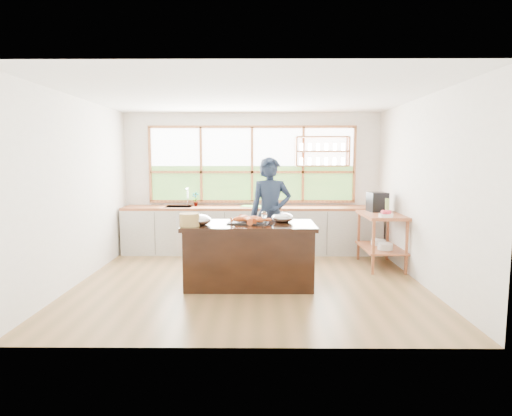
{
  "coord_description": "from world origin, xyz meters",
  "views": [
    {
      "loc": [
        0.14,
        -6.19,
        1.82
      ],
      "look_at": [
        0.09,
        0.15,
        1.08
      ],
      "focal_mm": 30.0,
      "sensor_mm": 36.0,
      "label": 1
    }
  ],
  "objects_px": {
    "espresso_machine": "(377,202)",
    "wicker_basket": "(190,220)",
    "island": "(249,254)",
    "cook": "(271,215)"
  },
  "relations": [
    {
      "from": "cook",
      "to": "wicker_basket",
      "type": "xyz_separation_m",
      "value": [
        -1.13,
        -1.03,
        0.07
      ]
    },
    {
      "from": "island",
      "to": "espresso_machine",
      "type": "xyz_separation_m",
      "value": [
        2.19,
        1.4,
        0.61
      ]
    },
    {
      "from": "island",
      "to": "espresso_machine",
      "type": "bearing_deg",
      "value": 32.56
    },
    {
      "from": "wicker_basket",
      "to": "island",
      "type": "bearing_deg",
      "value": 15.74
    },
    {
      "from": "espresso_machine",
      "to": "wicker_basket",
      "type": "bearing_deg",
      "value": -159.67
    },
    {
      "from": "island",
      "to": "cook",
      "type": "bearing_deg",
      "value": 68.13
    },
    {
      "from": "espresso_machine",
      "to": "wicker_basket",
      "type": "distance_m",
      "value": 3.41
    },
    {
      "from": "cook",
      "to": "wicker_basket",
      "type": "height_order",
      "value": "cook"
    },
    {
      "from": "island",
      "to": "wicker_basket",
      "type": "relative_size",
      "value": 6.78
    },
    {
      "from": "island",
      "to": "wicker_basket",
      "type": "bearing_deg",
      "value": -164.26
    }
  ]
}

